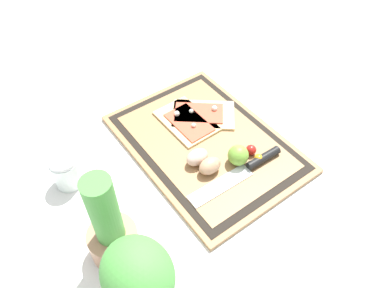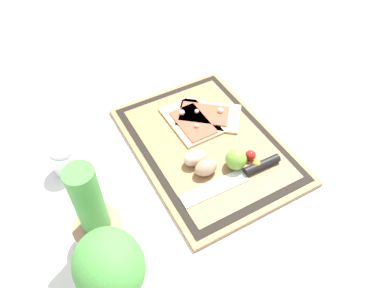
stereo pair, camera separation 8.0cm
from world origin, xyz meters
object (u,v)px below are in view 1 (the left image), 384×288
egg_brown (210,166)px  sauce_jar (67,172)px  cherry_tomato_red (251,150)px  herb_glass (140,282)px  knife (251,166)px  herb_pot (110,231)px  pizza_slice_far (188,121)px  lime (238,155)px  cherry_tomato_yellow (259,159)px  egg_pink (197,157)px  pizza_slice_near (203,114)px

egg_brown → sauce_jar: (0.19, 0.29, 0.00)m
cherry_tomato_red → herb_glass: herb_glass is taller
knife → herb_glass: 0.43m
egg_brown → herb_pot: 0.30m
pizza_slice_far → lime: bearing=-175.1°
cherry_tomato_yellow → egg_brown: bearing=67.1°
egg_brown → herb_glass: herb_glass is taller
cherry_tomato_yellow → herb_pot: bearing=89.0°
pizza_slice_far → cherry_tomato_yellow: bearing=-165.0°
herb_glass → egg_brown: bearing=-58.5°
herb_pot → egg_pink: bearing=-73.4°
lime → herb_pot: 0.37m
egg_brown → knife: bearing=-121.0°
knife → lime: bearing=22.4°
cherry_tomato_red → herb_pot: herb_pot is taller
cherry_tomato_red → lime: bearing=91.9°
pizza_slice_near → cherry_tomato_red: cherry_tomato_red is taller
egg_pink → lime: 0.10m
egg_brown → herb_glass: size_ratio=0.27×
pizza_slice_far → herb_glass: size_ratio=0.80×
sauce_jar → pizza_slice_far: bearing=-92.5°
knife → sauce_jar: size_ratio=3.12×
egg_pink → sauce_jar: (0.15, 0.28, 0.00)m
pizza_slice_near → cherry_tomato_yellow: (-0.22, -0.01, 0.01)m
herb_glass → pizza_slice_near: bearing=-49.0°
egg_brown → sauce_jar: sauce_jar is taller
egg_brown → lime: size_ratio=1.12×
cherry_tomato_yellow → herb_glass: 0.45m
pizza_slice_far → cherry_tomato_red: cherry_tomato_red is taller
lime → sauce_jar: sauce_jar is taller
pizza_slice_far → egg_pink: egg_pink is taller
egg_pink → cherry_tomato_yellow: egg_pink is taller
knife → sauce_jar: 0.45m
pizza_slice_near → pizza_slice_far: size_ratio=1.19×
knife → sauce_jar: bearing=57.6°
pizza_slice_near → sauce_jar: size_ratio=2.37×
pizza_slice_far → cherry_tomato_red: size_ratio=6.37×
cherry_tomato_red → herb_pot: bearing=93.5°
cherry_tomato_red → cherry_tomato_yellow: (-0.03, 0.00, -0.00)m
herb_glass → lime: bearing=-66.2°
sauce_jar → egg_pink: bearing=-117.5°
egg_pink → cherry_tomato_red: bearing=-114.2°
pizza_slice_far → lime: lime is taller
cherry_tomato_yellow → egg_pink: bearing=54.3°
pizza_slice_near → herb_pot: herb_pot is taller
egg_brown → egg_pink: (0.04, 0.01, 0.00)m
cherry_tomato_yellow → herb_pot: herb_pot is taller
pizza_slice_far → herb_glass: herb_glass is taller
lime → cherry_tomato_red: size_ratio=1.94×
pizza_slice_far → egg_pink: size_ratio=2.92×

